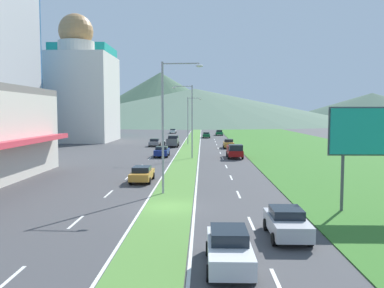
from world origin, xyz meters
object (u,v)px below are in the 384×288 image
object	(u,v)px
street_lamp_far	(189,118)
billboard_roadside	(376,135)
car_0	(142,174)
car_8	(162,151)
car_9	(219,133)
pickup_truck_1	(235,151)
car_5	(155,142)
motorcycle_rider	(165,147)
street_lamp_mid	(190,117)
car_6	(229,248)
street_lamp_near	(167,119)
pickup_truck_0	(173,141)
car_3	(206,135)
car_7	(229,144)
car_2	(173,131)
car_1	(287,223)

from	to	relation	value
street_lamp_far	billboard_roadside	size ratio (longest dim) A/B	1.39
car_0	car_8	distance (m)	21.13
car_8	car_9	xyz separation A→B (m)	(10.58, 54.87, -0.01)
billboard_roadside	pickup_truck_1	bearing A→B (deg)	102.10
car_5	motorcycle_rider	size ratio (longest dim) A/B	2.02
car_5	car_9	distance (m)	39.40
street_lamp_mid	car_6	world-z (taller)	street_lamp_mid
motorcycle_rider	street_lamp_near	bearing A→B (deg)	-174.21
street_lamp_near	pickup_truck_0	xyz separation A→B (m)	(-2.82, 44.01, -4.90)
billboard_roadside	car_3	xyz separation A→B (m)	(-10.08, 76.06, -4.23)
car_3	motorcycle_rider	distance (m)	36.46
car_0	street_lamp_near	bearing A→B (deg)	-153.13
car_8	car_9	size ratio (longest dim) A/B	1.14
car_5	car_6	size ratio (longest dim) A/B	0.90
car_7	pickup_truck_1	bearing A→B (deg)	-0.53
street_lamp_mid	car_0	bearing A→B (deg)	-101.51
street_lamp_near	car_2	size ratio (longest dim) A/B	2.39
billboard_roadside	street_lamp_mid	bearing A→B (deg)	113.22
car_7	motorcycle_rider	size ratio (longest dim) A/B	2.20
pickup_truck_0	car_3	bearing A→B (deg)	-13.72
car_5	motorcycle_rider	bearing A→B (deg)	-163.87
billboard_roadside	pickup_truck_0	distance (m)	52.16
car_1	car_9	distance (m)	92.35
street_lamp_near	street_lamp_far	xyz separation A→B (m)	(0.12, 49.05, -0.48)
car_3	car_9	xyz separation A→B (m)	(3.72, 10.78, 0.03)
car_1	street_lamp_near	bearing A→B (deg)	-146.72
street_lamp_far	car_3	distance (m)	22.53
car_1	pickup_truck_1	bearing A→B (deg)	179.64
car_3	car_6	distance (m)	85.62
street_lamp_near	car_9	xyz separation A→B (m)	(7.43, 81.58, -5.11)
street_lamp_mid	billboard_roadside	size ratio (longest dim) A/B	1.50
car_0	car_6	size ratio (longest dim) A/B	1.03
street_lamp_far	car_5	xyz separation A→B (m)	(-6.45, -4.39, -4.66)
car_1	pickup_truck_1	distance (m)	35.86
street_lamp_far	car_3	bearing A→B (deg)	80.60
car_1	car_6	bearing A→B (deg)	-38.39
car_2	car_5	size ratio (longest dim) A/B	1.07
street_lamp_far	car_9	world-z (taller)	street_lamp_far
street_lamp_mid	car_1	world-z (taller)	street_lamp_mid
street_lamp_mid	motorcycle_rider	xyz separation A→B (m)	(-4.58, 10.55, -5.03)
car_1	car_7	world-z (taller)	car_7
car_9	pickup_truck_0	size ratio (longest dim) A/B	0.78
pickup_truck_0	car_9	bearing A→B (deg)	-15.27
street_lamp_far	pickup_truck_0	bearing A→B (deg)	-120.26
street_lamp_far	car_7	bearing A→B (deg)	-47.90
car_8	pickup_truck_1	bearing A→B (deg)	-98.86
street_lamp_near	street_lamp_mid	size ratio (longest dim) A/B	1.01
street_lamp_far	car_2	size ratio (longest dim) A/B	2.19
car_7	car_9	bearing A→B (deg)	-179.99
car_7	car_5	bearing A→B (deg)	-105.13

